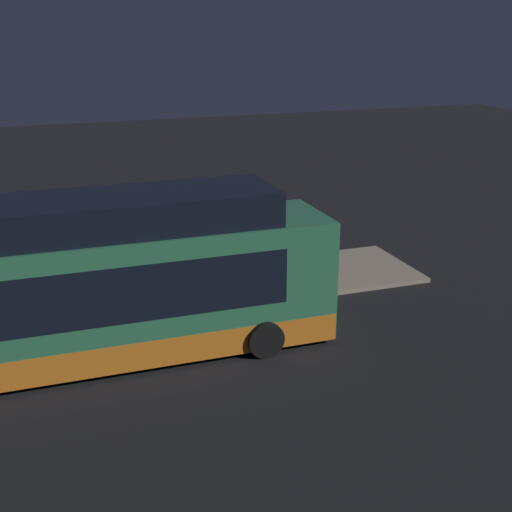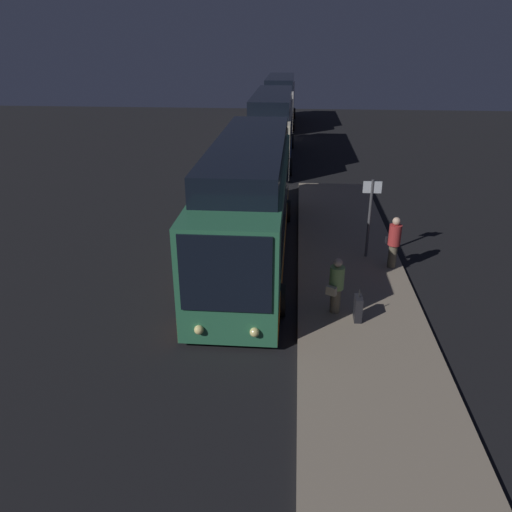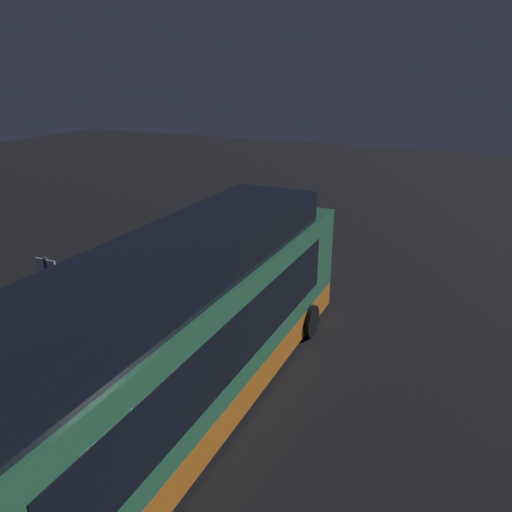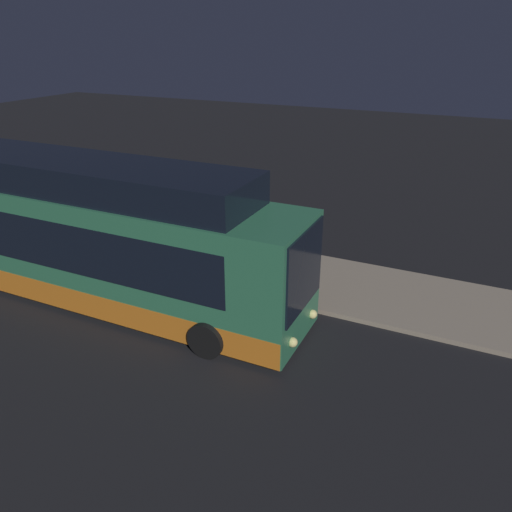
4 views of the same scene
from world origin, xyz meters
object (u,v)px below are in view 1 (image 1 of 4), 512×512
(suitcase, at_px, (223,275))
(passenger_waiting, at_px, (97,254))
(bus_lead, at_px, (80,290))
(passenger_boarding, at_px, (217,266))
(sign_post, at_px, (70,241))

(suitcase, bearing_deg, passenger_waiting, 157.13)
(bus_lead, bearing_deg, passenger_boarding, 33.57)
(passenger_waiting, distance_m, suitcase, 3.89)
(bus_lead, distance_m, sign_post, 4.13)
(passenger_waiting, height_order, sign_post, sign_post)
(passenger_waiting, xyz_separation_m, suitcase, (3.54, -1.49, -0.59))
(passenger_boarding, bearing_deg, suitcase, 178.81)
(passenger_boarding, height_order, passenger_waiting, passenger_waiting)
(bus_lead, relative_size, sign_post, 4.43)
(bus_lead, relative_size, passenger_waiting, 6.94)
(sign_post, bearing_deg, passenger_waiting, 41.77)
(bus_lead, distance_m, passenger_boarding, 5.08)
(bus_lead, xyz_separation_m, suitcase, (4.55, 3.37, -1.35))
(bus_lead, height_order, sign_post, bus_lead)
(bus_lead, xyz_separation_m, passenger_waiting, (1.01, 4.86, -0.76))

